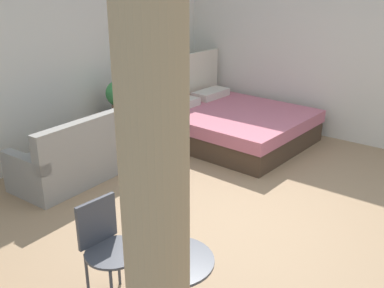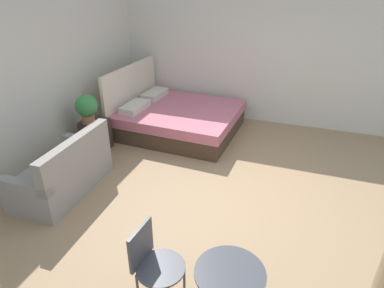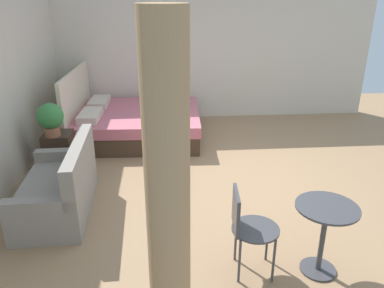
{
  "view_description": "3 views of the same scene",
  "coord_description": "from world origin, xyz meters",
  "px_view_note": "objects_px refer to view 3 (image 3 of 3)",
  "views": [
    {
      "loc": [
        -3.64,
        -1.94,
        2.44
      ],
      "look_at": [
        -0.03,
        0.86,
        0.67
      ],
      "focal_mm": 41.42,
      "sensor_mm": 36.0,
      "label": 1
    },
    {
      "loc": [
        -3.62,
        -0.69,
        2.74
      ],
      "look_at": [
        0.34,
        0.72,
        0.58
      ],
      "focal_mm": 30.84,
      "sensor_mm": 36.0,
      "label": 2
    },
    {
      "loc": [
        -4.58,
        1.07,
        2.48
      ],
      "look_at": [
        -0.11,
        0.71,
        0.64
      ],
      "focal_mm": 35.31,
      "sensor_mm": 36.0,
      "label": 3
    }
  ],
  "objects_px": {
    "potted_plant": "(50,118)",
    "balcony_table": "(324,227)",
    "nightstand": "(60,151)",
    "cafe_chair_near_window": "(247,224)",
    "bed": "(134,123)",
    "couch": "(61,190)"
  },
  "relations": [
    {
      "from": "potted_plant",
      "to": "balcony_table",
      "type": "xyz_separation_m",
      "value": [
        -2.38,
        -3.0,
        -0.33
      ]
    },
    {
      "from": "nightstand",
      "to": "cafe_chair_near_window",
      "type": "relative_size",
      "value": 0.65
    },
    {
      "from": "nightstand",
      "to": "potted_plant",
      "type": "xyz_separation_m",
      "value": [
        -0.1,
        0.03,
        0.54
      ]
    },
    {
      "from": "cafe_chair_near_window",
      "to": "bed",
      "type": "bearing_deg",
      "value": 18.98
    },
    {
      "from": "couch",
      "to": "balcony_table",
      "type": "relative_size",
      "value": 2.06
    },
    {
      "from": "bed",
      "to": "nightstand",
      "type": "height_order",
      "value": "bed"
    },
    {
      "from": "couch",
      "to": "balcony_table",
      "type": "bearing_deg",
      "value": -115.57
    },
    {
      "from": "potted_plant",
      "to": "balcony_table",
      "type": "relative_size",
      "value": 0.68
    },
    {
      "from": "bed",
      "to": "balcony_table",
      "type": "xyz_separation_m",
      "value": [
        -3.67,
        -1.95,
        0.21
      ]
    },
    {
      "from": "potted_plant",
      "to": "cafe_chair_near_window",
      "type": "bearing_deg",
      "value": -135.43
    },
    {
      "from": "nightstand",
      "to": "balcony_table",
      "type": "distance_m",
      "value": 3.87
    },
    {
      "from": "couch",
      "to": "balcony_table",
      "type": "distance_m",
      "value": 2.96
    },
    {
      "from": "couch",
      "to": "cafe_chair_near_window",
      "type": "xyz_separation_m",
      "value": [
        -1.22,
        -1.96,
        0.24
      ]
    },
    {
      "from": "bed",
      "to": "couch",
      "type": "height_order",
      "value": "bed"
    },
    {
      "from": "cafe_chair_near_window",
      "to": "nightstand",
      "type": "bearing_deg",
      "value": 42.99
    },
    {
      "from": "bed",
      "to": "potted_plant",
      "type": "bearing_deg",
      "value": 140.8
    },
    {
      "from": "bed",
      "to": "cafe_chair_near_window",
      "type": "relative_size",
      "value": 2.62
    },
    {
      "from": "cafe_chair_near_window",
      "to": "potted_plant",
      "type": "bearing_deg",
      "value": 44.57
    },
    {
      "from": "bed",
      "to": "balcony_table",
      "type": "bearing_deg",
      "value": -152.06
    },
    {
      "from": "balcony_table",
      "to": "potted_plant",
      "type": "bearing_deg",
      "value": 51.51
    },
    {
      "from": "bed",
      "to": "potted_plant",
      "type": "height_order",
      "value": "bed"
    },
    {
      "from": "balcony_table",
      "to": "cafe_chair_near_window",
      "type": "relative_size",
      "value": 0.83
    }
  ]
}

